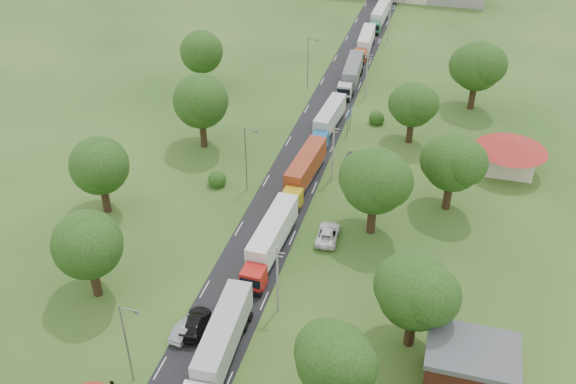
% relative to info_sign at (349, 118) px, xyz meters
% --- Properties ---
extents(ground, '(260.00, 260.00, 0.00)m').
position_rel_info_sign_xyz_m(ground, '(-5.20, -35.00, -3.00)').
color(ground, '#234416').
rests_on(ground, ground).
extents(road, '(8.00, 200.00, 0.04)m').
position_rel_info_sign_xyz_m(road, '(-5.20, -15.00, -3.00)').
color(road, black).
rests_on(road, ground).
extents(info_sign, '(0.12, 3.10, 4.10)m').
position_rel_info_sign_xyz_m(info_sign, '(0.00, 0.00, 0.00)').
color(info_sign, slate).
rests_on(info_sign, ground).
extents(pole_1, '(1.60, 0.24, 9.00)m').
position_rel_info_sign_xyz_m(pole_1, '(0.30, -42.00, 1.68)').
color(pole_1, gray).
rests_on(pole_1, ground).
extents(pole_2, '(1.60, 0.24, 9.00)m').
position_rel_info_sign_xyz_m(pole_2, '(0.30, -14.00, 1.68)').
color(pole_2, gray).
rests_on(pole_2, ground).
extents(pole_3, '(1.60, 0.24, 9.00)m').
position_rel_info_sign_xyz_m(pole_3, '(0.30, 14.00, 1.68)').
color(pole_3, gray).
rests_on(pole_3, ground).
extents(pole_4, '(1.60, 0.24, 9.00)m').
position_rel_info_sign_xyz_m(pole_4, '(0.30, 42.00, 1.68)').
color(pole_4, gray).
rests_on(pole_4, ground).
extents(lamp_0, '(2.03, 0.22, 10.00)m').
position_rel_info_sign_xyz_m(lamp_0, '(-10.55, -55.00, 2.55)').
color(lamp_0, slate).
rests_on(lamp_0, ground).
extents(lamp_1, '(2.03, 0.22, 10.00)m').
position_rel_info_sign_xyz_m(lamp_1, '(-10.55, -20.00, 2.55)').
color(lamp_1, slate).
rests_on(lamp_1, ground).
extents(lamp_2, '(2.03, 0.22, 10.00)m').
position_rel_info_sign_xyz_m(lamp_2, '(-10.55, 15.00, 2.55)').
color(lamp_2, slate).
rests_on(lamp_2, ground).
extents(tree_2, '(8.00, 8.00, 10.10)m').
position_rel_info_sign_xyz_m(tree_2, '(8.79, -52.86, 3.59)').
color(tree_2, '#382616').
rests_on(tree_2, ground).
extents(tree_3, '(8.80, 8.80, 11.07)m').
position_rel_info_sign_xyz_m(tree_3, '(14.79, -42.84, 4.22)').
color(tree_3, '#382616').
rests_on(tree_3, ground).
extents(tree_4, '(9.60, 9.60, 12.05)m').
position_rel_info_sign_xyz_m(tree_4, '(7.79, -24.83, 4.85)').
color(tree_4, '#382616').
rests_on(tree_4, ground).
extents(tree_5, '(8.80, 8.80, 11.07)m').
position_rel_info_sign_xyz_m(tree_5, '(16.79, -16.84, 4.22)').
color(tree_5, '#382616').
rests_on(tree_5, ground).
extents(tree_6, '(8.00, 8.00, 10.10)m').
position_rel_info_sign_xyz_m(tree_6, '(9.79, 0.14, 3.59)').
color(tree_6, '#382616').
rests_on(tree_6, ground).
extents(tree_7, '(9.60, 9.60, 12.05)m').
position_rel_info_sign_xyz_m(tree_7, '(18.79, 15.17, 4.85)').
color(tree_7, '#382616').
rests_on(tree_7, ground).
extents(tree_10, '(8.80, 8.80, 11.07)m').
position_rel_info_sign_xyz_m(tree_10, '(-20.21, -44.84, 4.22)').
color(tree_10, '#382616').
rests_on(tree_10, ground).
extents(tree_11, '(8.80, 8.80, 11.07)m').
position_rel_info_sign_xyz_m(tree_11, '(-27.21, -29.84, 4.22)').
color(tree_11, '#382616').
rests_on(tree_11, ground).
extents(tree_12, '(9.60, 9.60, 12.05)m').
position_rel_info_sign_xyz_m(tree_12, '(-21.21, -9.83, 4.85)').
color(tree_12, '#382616').
rests_on(tree_12, ground).
extents(tree_13, '(8.80, 8.80, 11.07)m').
position_rel_info_sign_xyz_m(tree_13, '(-29.21, 10.16, 4.22)').
color(tree_13, '#382616').
rests_on(tree_13, ground).
extents(house_brick, '(8.60, 6.60, 5.20)m').
position_rel_info_sign_xyz_m(house_brick, '(20.80, -47.00, -0.35)').
color(house_brick, maroon).
rests_on(house_brick, ground).
extents(house_cream, '(10.08, 10.08, 5.80)m').
position_rel_info_sign_xyz_m(house_cream, '(24.80, -5.00, 0.64)').
color(house_cream, beige).
rests_on(house_cream, ground).
extents(truck_0, '(3.32, 15.63, 4.32)m').
position_rel_info_sign_xyz_m(truck_0, '(-3.25, -50.38, -0.71)').
color(truck_0, white).
rests_on(truck_0, ground).
extents(truck_1, '(3.14, 15.45, 4.27)m').
position_rel_info_sign_xyz_m(truck_1, '(-3.31, -32.84, -0.73)').
color(truck_1, '#B61814').
rests_on(truck_1, ground).
extents(truck_2, '(3.38, 14.97, 4.13)m').
position_rel_info_sign_xyz_m(truck_2, '(-3.33, -16.35, -0.81)').
color(truck_2, '#B89415').
rests_on(truck_2, ground).
extents(truck_3, '(3.14, 14.14, 3.90)m').
position_rel_info_sign_xyz_m(truck_3, '(-3.42, 0.11, -0.93)').
color(truck_3, '#185A92').
rests_on(truck_3, ground).
extents(truck_4, '(3.32, 15.02, 4.15)m').
position_rel_info_sign_xyz_m(truck_4, '(-3.25, 19.08, -0.80)').
color(truck_4, '#B3B3B3').
rests_on(truck_4, ground).
extents(truck_5, '(3.01, 14.31, 3.96)m').
position_rel_info_sign_xyz_m(truck_5, '(-3.58, 35.94, -0.90)').
color(truck_5, '#A23D19').
rests_on(truck_5, ground).
extents(truck_6, '(2.56, 14.18, 3.93)m').
position_rel_info_sign_xyz_m(truck_6, '(-3.35, 53.21, -0.92)').
color(truck_6, '#24623D').
rests_on(truck_6, ground).
extents(car_lane_mid, '(2.06, 4.57, 1.46)m').
position_rel_info_sign_xyz_m(car_lane_mid, '(-8.20, -48.04, -2.27)').
color(car_lane_mid, gray).
rests_on(car_lane_mid, ground).
extents(car_lane_rear, '(2.76, 5.71, 1.60)m').
position_rel_info_sign_xyz_m(car_lane_rear, '(-7.41, -47.00, -2.20)').
color(car_lane_rear, black).
rests_on(car_lane_rear, ground).
extents(car_verge_near, '(2.92, 5.85, 1.59)m').
position_rel_info_sign_xyz_m(car_verge_near, '(2.80, -27.98, -2.21)').
color(car_verge_near, white).
rests_on(car_verge_near, ground).
extents(car_verge_far, '(1.84, 4.21, 1.41)m').
position_rel_info_sign_xyz_m(car_verge_far, '(2.00, -8.60, -2.30)').
color(car_verge_far, '#4C4F53').
rests_on(car_verge_far, ground).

